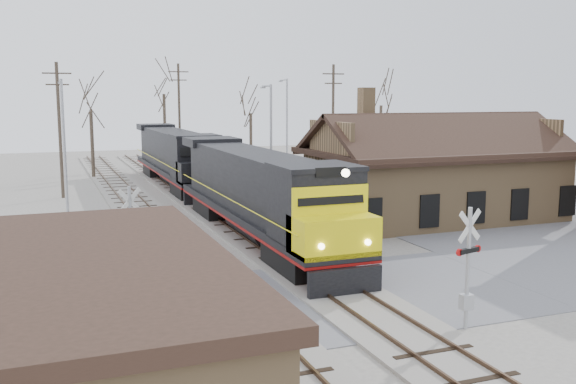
# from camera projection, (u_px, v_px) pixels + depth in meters

# --- Properties ---
(ground) EXTENTS (140.00, 140.00, 0.00)m
(ground) POSITION_uv_depth(u_px,v_px,m) (342.00, 296.00, 23.97)
(ground) COLOR #A39E93
(ground) RESTS_ON ground
(road) EXTENTS (60.00, 9.00, 0.03)m
(road) POSITION_uv_depth(u_px,v_px,m) (342.00, 295.00, 23.96)
(road) COLOR slate
(road) RESTS_ON ground
(track_main) EXTENTS (3.40, 90.00, 0.24)m
(track_main) POSITION_uv_depth(u_px,v_px,m) (232.00, 222.00, 37.80)
(track_main) COLOR #A39E93
(track_main) RESTS_ON ground
(track_siding) EXTENTS (3.40, 90.00, 0.24)m
(track_siding) POSITION_uv_depth(u_px,v_px,m) (155.00, 227.00, 36.21)
(track_siding) COLOR #A39E93
(track_siding) RESTS_ON ground
(depot) EXTENTS (15.20, 9.31, 7.90)m
(depot) POSITION_uv_depth(u_px,v_px,m) (435.00, 179.00, 38.94)
(depot) COLOR #9D7B51
(depot) RESTS_ON ground
(locomotive_lead) EXTENTS (3.19, 21.33, 4.74)m
(locomotive_lead) POSITION_uv_depth(u_px,v_px,m) (259.00, 193.00, 32.63)
(locomotive_lead) COLOR black
(locomotive_lead) RESTS_ON ground
(locomotive_trailing) EXTENTS (3.19, 21.33, 4.48)m
(locomotive_trailing) POSITION_uv_depth(u_px,v_px,m) (176.00, 156.00, 52.57)
(locomotive_trailing) COLOR black
(locomotive_trailing) RESTS_ON ground
(crossbuck_near) EXTENTS (1.11, 0.37, 3.96)m
(crossbuck_near) POSITION_uv_depth(u_px,v_px,m) (468.00, 272.00, 20.32)
(crossbuck_near) COLOR #A5A8AD
(crossbuck_near) RESTS_ON ground
(crossbuck_far) EXTENTS (1.06, 0.47, 3.89)m
(crossbuck_far) POSITION_uv_depth(u_px,v_px,m) (131.00, 237.00, 25.47)
(crossbuck_far) COLOR #A5A8AD
(crossbuck_far) RESTS_ON ground
(streetlight_a) EXTENTS (0.25, 2.04, 8.42)m
(streetlight_a) POSITION_uv_depth(u_px,v_px,m) (64.00, 140.00, 38.84)
(streetlight_a) COLOR #A5A8AD
(streetlight_a) RESTS_ON ground
(streetlight_b) EXTENTS (0.25, 2.04, 8.20)m
(streetlight_b) POSITION_uv_depth(u_px,v_px,m) (270.00, 136.00, 44.84)
(streetlight_b) COLOR #A5A8AD
(streetlight_b) RESTS_ON ground
(streetlight_c) EXTENTS (0.25, 2.04, 8.96)m
(streetlight_c) POSITION_uv_depth(u_px,v_px,m) (286.00, 122.00, 58.94)
(streetlight_c) COLOR #A5A8AD
(streetlight_c) RESTS_ON ground
(utility_pole_a) EXTENTS (2.00, 0.24, 9.81)m
(utility_pole_a) POSITION_uv_depth(u_px,v_px,m) (60.00, 128.00, 46.33)
(utility_pole_a) COLOR #382D23
(utility_pole_a) RESTS_ON ground
(utility_pole_b) EXTENTS (2.00, 0.24, 10.55)m
(utility_pole_b) POSITION_uv_depth(u_px,v_px,m) (179.00, 115.00, 63.30)
(utility_pole_b) COLOR #382D23
(utility_pole_b) RESTS_ON ground
(utility_pole_c) EXTENTS (2.00, 0.24, 10.07)m
(utility_pole_c) POSITION_uv_depth(u_px,v_px,m) (333.00, 121.00, 55.25)
(utility_pole_c) COLOR #382D23
(utility_pole_c) RESTS_ON ground
(tree_b) EXTENTS (4.04, 4.04, 9.91)m
(tree_b) POSITION_uv_depth(u_px,v_px,m) (90.00, 100.00, 57.42)
(tree_b) COLOR #382D23
(tree_b) RESTS_ON ground
(tree_c) EXTENTS (5.08, 5.08, 12.45)m
(tree_c) POSITION_uv_depth(u_px,v_px,m) (164.00, 82.00, 67.24)
(tree_c) COLOR #382D23
(tree_c) RESTS_ON ground
(tree_d) EXTENTS (3.78, 3.78, 9.26)m
(tree_d) POSITION_uv_depth(u_px,v_px,m) (251.00, 104.00, 65.04)
(tree_d) COLOR #382D23
(tree_d) RESTS_ON ground
(tree_e) EXTENTS (4.30, 4.30, 10.53)m
(tree_e) POSITION_uv_depth(u_px,v_px,m) (381.00, 95.00, 66.33)
(tree_e) COLOR #382D23
(tree_e) RESTS_ON ground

